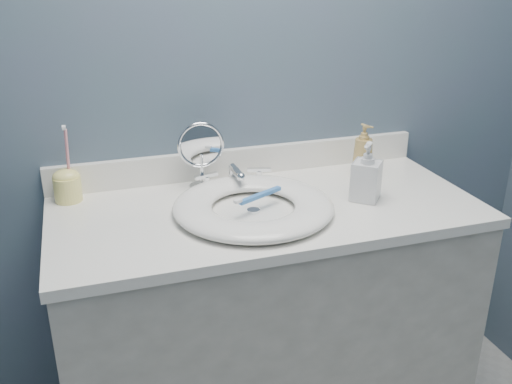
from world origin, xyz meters
name	(u,v)px	position (x,y,z in m)	size (l,w,h in m)	color
back_wall	(239,76)	(0.00, 1.25, 1.20)	(2.20, 0.02, 2.40)	#455C67
vanity_cabinet	(266,336)	(0.00, 0.97, 0.42)	(1.20, 0.55, 0.85)	beige
countertop	(267,210)	(0.00, 0.97, 0.86)	(1.22, 0.57, 0.03)	white
backsplash	(241,162)	(0.00, 1.24, 0.93)	(1.22, 0.02, 0.09)	white
basin	(253,206)	(-0.05, 0.94, 0.90)	(0.45, 0.45, 0.04)	white
drain	(253,211)	(-0.05, 0.94, 0.88)	(0.04, 0.04, 0.01)	silver
faucet	(234,179)	(-0.05, 1.14, 0.91)	(0.25, 0.13, 0.07)	silver
makeup_mirror	(201,153)	(-0.15, 1.16, 1.00)	(0.14, 0.08, 0.21)	silver
soap_bottle_amber	(363,150)	(0.37, 1.11, 0.97)	(0.07, 0.07, 0.17)	#A98B4C
soap_bottle_clear	(367,172)	(0.29, 0.93, 0.97)	(0.08, 0.08, 0.17)	silver
toothbrush_holder	(67,184)	(-0.54, 1.19, 0.93)	(0.08, 0.08, 0.23)	#F9EC7C
toothbrush_lying	(259,196)	(-0.03, 0.95, 0.92)	(0.16, 0.09, 0.02)	#3776C4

